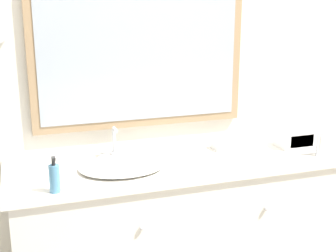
{
  "coord_description": "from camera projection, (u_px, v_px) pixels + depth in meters",
  "views": [
    {
      "loc": [
        -0.85,
        -1.94,
        1.73
      ],
      "look_at": [
        -0.11,
        0.32,
        1.07
      ],
      "focal_mm": 50.0,
      "sensor_mm": 36.0,
      "label": 1
    }
  ],
  "objects": [
    {
      "name": "wall_back",
      "position": [
        168.0,
        75.0,
        2.74
      ],
      "size": [
        8.0,
        0.18,
        2.55
      ],
      "color": "silver",
      "rests_on": "ground_plane"
    },
    {
      "name": "appliance_box",
      "position": [
        295.0,
        138.0,
        2.77
      ],
      "size": [
        0.21,
        0.15,
        0.11
      ],
      "color": "white",
      "rests_on": "vanity_counter"
    },
    {
      "name": "picture_frame",
      "position": [
        325.0,
        144.0,
        2.61
      ],
      "size": [
        0.11,
        0.01,
        0.13
      ],
      "color": "#B2B2B7",
      "rests_on": "vanity_counter"
    },
    {
      "name": "sink_basin",
      "position": [
        122.0,
        165.0,
        2.42
      ],
      "size": [
        0.45,
        0.4,
        0.18
      ],
      "color": "silver",
      "rests_on": "vanity_counter"
    },
    {
      "name": "hand_towel_near_sink",
      "position": [
        227.0,
        144.0,
        2.74
      ],
      "size": [
        0.17,
        0.1,
        0.05
      ],
      "color": "white",
      "rests_on": "vanity_counter"
    },
    {
      "name": "vanity_counter",
      "position": [
        186.0,
        230.0,
        2.68
      ],
      "size": [
        1.93,
        0.6,
        0.87
      ],
      "color": "beige",
      "rests_on": "ground_plane"
    },
    {
      "name": "soap_bottle",
      "position": [
        55.0,
        178.0,
        2.12
      ],
      "size": [
        0.05,
        0.05,
        0.17
      ],
      "color": "teal",
      "rests_on": "vanity_counter"
    }
  ]
}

